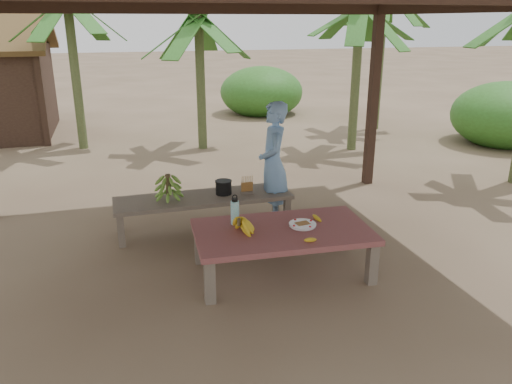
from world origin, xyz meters
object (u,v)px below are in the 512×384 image
object	(u,v)px
ripe_banana_bunch	(239,225)
water_flask	(235,212)
work_table	(283,235)
cooking_pot	(224,188)
woman	(273,164)
bench	(204,200)
plate	(303,225)

from	to	relation	value
ripe_banana_bunch	water_flask	xyz separation A→B (m)	(0.02, 0.25, 0.05)
work_table	ripe_banana_bunch	size ratio (longest dim) A/B	6.44
work_table	water_flask	world-z (taller)	water_flask
ripe_banana_bunch	cooking_pot	xyz separation A→B (m)	(0.15, 1.36, -0.05)
woman	work_table	bearing A→B (deg)	-2.04
ripe_banana_bunch	woman	xyz separation A→B (m)	(0.80, 1.37, 0.21)
ripe_banana_bunch	bench	bearing A→B (deg)	94.92
bench	cooking_pot	world-z (taller)	cooking_pot
work_table	ripe_banana_bunch	bearing A→B (deg)	-178.67
work_table	ripe_banana_bunch	distance (m)	0.48
bench	ripe_banana_bunch	size ratio (longest dim) A/B	7.64
work_table	water_flask	distance (m)	0.55
plate	cooking_pot	size ratio (longest dim) A/B	1.42
plate	cooking_pot	bearing A→B (deg)	111.38
bench	ripe_banana_bunch	xyz separation A→B (m)	(0.12, -1.34, 0.19)
ripe_banana_bunch	woman	distance (m)	1.60
work_table	woman	distance (m)	1.47
ripe_banana_bunch	cooking_pot	bearing A→B (deg)	83.91
work_table	ripe_banana_bunch	xyz separation A→B (m)	(-0.46, 0.02, 0.15)
work_table	bench	world-z (taller)	work_table
water_flask	cooking_pot	distance (m)	1.12
bench	water_flask	world-z (taller)	water_flask
cooking_pot	bench	bearing A→B (deg)	-176.36
cooking_pot	ripe_banana_bunch	bearing A→B (deg)	-96.09
ripe_banana_bunch	plate	bearing A→B (deg)	-0.48
plate	water_flask	xyz separation A→B (m)	(-0.66, 0.26, 0.12)
work_table	ripe_banana_bunch	world-z (taller)	ripe_banana_bunch
woman	plate	bearing A→B (deg)	6.86
water_flask	woman	distance (m)	1.37
plate	work_table	bearing A→B (deg)	-177.28
bench	woman	distance (m)	1.00
plate	water_flask	distance (m)	0.72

